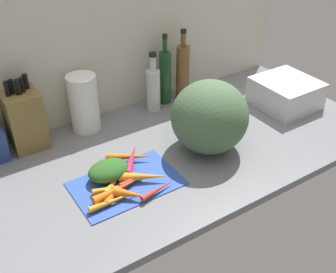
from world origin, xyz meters
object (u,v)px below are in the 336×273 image
at_px(carrot_5, 123,168).
at_px(dish_rack, 286,93).
at_px(cutting_board, 126,183).
at_px(carrot_10, 144,177).
at_px(carrot_0, 130,157).
at_px(carrot_12, 131,160).
at_px(knife_block, 24,119).
at_px(carrot_6, 114,183).
at_px(carrot_8, 116,200).
at_px(carrot_2, 134,179).
at_px(carrot_11, 116,190).
at_px(carrot_9, 158,189).
at_px(paper_towel_roll, 84,103).
at_px(bottle_2, 183,72).
at_px(carrot_3, 131,194).
at_px(carrot_7, 126,172).
at_px(winter_squash, 210,117).
at_px(carrot_1, 117,191).
at_px(carrot_4, 113,188).
at_px(bottle_0, 153,88).

relative_size(carrot_5, dish_rack, 0.42).
xyz_separation_m(cutting_board, carrot_10, (0.05, -0.03, 0.02)).
bearing_deg(carrot_0, carrot_12, -101.92).
bearing_deg(carrot_0, knife_block, 130.50).
bearing_deg(carrot_12, knife_block, 128.52).
bearing_deg(carrot_6, carrot_8, -113.49).
relative_size(carrot_2, carrot_6, 0.99).
bearing_deg(carrot_0, carrot_11, -132.90).
bearing_deg(cutting_board, carrot_10, -25.68).
height_order(cutting_board, carrot_0, carrot_0).
relative_size(carrot_9, paper_towel_roll, 0.60).
bearing_deg(carrot_9, bottle_2, 48.52).
distance_m(carrot_3, carrot_11, 0.05).
distance_m(carrot_7, winter_squash, 0.36).
bearing_deg(bottle_2, carrot_11, -142.34).
relative_size(carrot_1, carrot_8, 0.70).
bearing_deg(winter_squash, carrot_6, -178.33).
xyz_separation_m(carrot_1, carrot_10, (0.11, 0.01, 0.01)).
bearing_deg(carrot_1, cutting_board, 33.39).
distance_m(carrot_4, carrot_8, 0.06).
relative_size(carrot_0, bottle_2, 0.51).
xyz_separation_m(carrot_5, carrot_10, (0.04, -0.08, 0.00)).
height_order(cutting_board, carrot_10, carrot_10).
distance_m(carrot_1, paper_towel_roll, 0.45).
height_order(carrot_11, bottle_0, bottle_0).
distance_m(carrot_8, dish_rack, 0.93).
xyz_separation_m(knife_block, paper_towel_roll, (0.23, -0.01, 0.00)).
height_order(carrot_9, winter_squash, winter_squash).
xyz_separation_m(carrot_5, carrot_8, (-0.09, -0.12, -0.01)).
relative_size(carrot_4, carrot_11, 0.81).
distance_m(carrot_1, carrot_8, 0.04).
distance_m(carrot_2, carrot_10, 0.03).
bearing_deg(dish_rack, winter_squash, -171.01).
bearing_deg(knife_block, carrot_12, -51.48).
bearing_deg(carrot_7, paper_towel_roll, 87.27).
bearing_deg(cutting_board, carrot_0, 54.83).
bearing_deg(knife_block, carrot_1, -71.94).
distance_m(carrot_5, paper_towel_roll, 0.35).
bearing_deg(carrot_6, carrot_9, -45.53).
xyz_separation_m(carrot_4, carrot_9, (0.12, -0.09, 0.00)).
bearing_deg(winter_squash, bottle_2, 69.25).
bearing_deg(carrot_3, carrot_4, 114.16).
height_order(carrot_8, carrot_9, same).
bearing_deg(carrot_6, winter_squash, 1.67).
bearing_deg(cutting_board, paper_towel_roll, 85.28).
relative_size(carrot_1, dish_rack, 0.51).
xyz_separation_m(carrot_1, carrot_3, (0.03, -0.04, 0.01)).
distance_m(carrot_6, carrot_10, 0.10).
bearing_deg(carrot_6, carrot_12, 34.03).
height_order(carrot_10, carrot_12, same).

